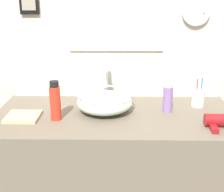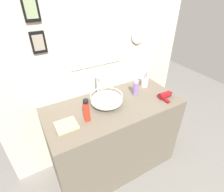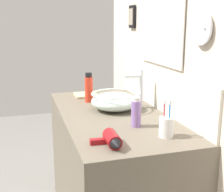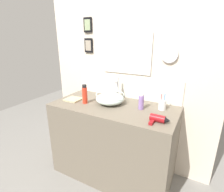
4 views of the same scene
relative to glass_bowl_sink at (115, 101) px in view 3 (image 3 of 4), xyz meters
name	(u,v)px [view 3 (image 3 of 4)]	position (x,y,z in m)	size (l,w,h in m)	color
vanity_counter	(113,176)	(0.06, -0.03, -0.48)	(1.29, 0.62, 0.85)	#6B6051
back_panel	(166,57)	(0.06, 0.31, 0.27)	(2.01, 0.09, 2.35)	beige
glass_bowl_sink	(115,101)	(0.00, 0.00, 0.00)	(0.30, 0.30, 0.11)	silver
faucet	(139,86)	(0.00, 0.16, 0.09)	(0.02, 0.13, 0.25)	silver
hair_drier	(112,140)	(0.56, -0.19, -0.03)	(0.17, 0.13, 0.06)	maroon
toothbrush_cup	(166,127)	(0.52, 0.10, -0.01)	(0.07, 0.07, 0.18)	white
lotion_bottle	(89,88)	(-0.24, -0.11, 0.04)	(0.05, 0.05, 0.20)	red
spray_bottle	(136,113)	(0.34, 0.01, 0.02)	(0.05, 0.05, 0.16)	#8C6BB2
hand_towel	(86,95)	(-0.42, -0.10, -0.05)	(0.17, 0.16, 0.02)	tan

